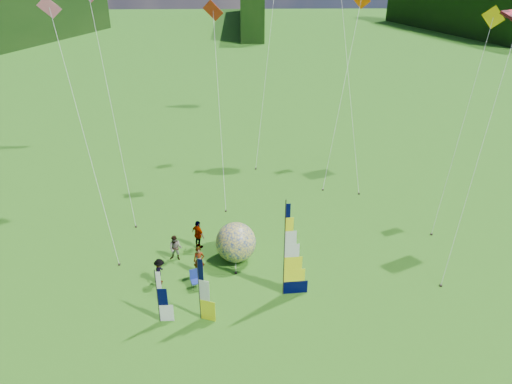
{
  "coord_description": "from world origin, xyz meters",
  "views": [
    {
      "loc": [
        -1.54,
        -17.93,
        17.06
      ],
      "look_at": [
        -1.0,
        4.0,
        5.5
      ],
      "focal_mm": 35.0,
      "sensor_mm": 36.0,
      "label": 1
    }
  ],
  "objects_px": {
    "bol_inflatable": "(236,242)",
    "spectator_c": "(160,271)",
    "spectator_b": "(175,248)",
    "feather_banner_main": "(284,251)",
    "kite_whale": "(347,42)",
    "spectator_d": "(198,235)",
    "side_banner_far": "(158,297)",
    "side_banner_left": "(199,289)",
    "camp_chair": "(196,280)",
    "spectator_a": "(199,261)"
  },
  "relations": [
    {
      "from": "kite_whale",
      "to": "spectator_d",
      "type": "bearing_deg",
      "value": -109.67
    },
    {
      "from": "spectator_b",
      "to": "kite_whale",
      "type": "distance_m",
      "value": 20.08
    },
    {
      "from": "spectator_a",
      "to": "spectator_d",
      "type": "xyz_separation_m",
      "value": [
        -0.24,
        2.55,
        0.08
      ]
    },
    {
      "from": "side_banner_left",
      "to": "side_banner_far",
      "type": "height_order",
      "value": "side_banner_left"
    },
    {
      "from": "camp_chair",
      "to": "kite_whale",
      "type": "relative_size",
      "value": 0.05
    },
    {
      "from": "feather_banner_main",
      "to": "kite_whale",
      "type": "xyz_separation_m",
      "value": [
        5.75,
        16.92,
        6.96
      ]
    },
    {
      "from": "spectator_d",
      "to": "feather_banner_main",
      "type": "bearing_deg",
      "value": -176.3
    },
    {
      "from": "feather_banner_main",
      "to": "camp_chair",
      "type": "xyz_separation_m",
      "value": [
        -4.61,
        0.64,
        -2.21
      ]
    },
    {
      "from": "bol_inflatable",
      "to": "spectator_a",
      "type": "bearing_deg",
      "value": -147.66
    },
    {
      "from": "bol_inflatable",
      "to": "side_banner_left",
      "type": "bearing_deg",
      "value": -108.71
    },
    {
      "from": "spectator_a",
      "to": "spectator_d",
      "type": "relative_size",
      "value": 0.92
    },
    {
      "from": "spectator_c",
      "to": "kite_whale",
      "type": "bearing_deg",
      "value": -36.3
    },
    {
      "from": "side_banner_far",
      "to": "spectator_d",
      "type": "distance_m",
      "value": 6.58
    },
    {
      "from": "side_banner_far",
      "to": "kite_whale",
      "type": "bearing_deg",
      "value": 57.95
    },
    {
      "from": "side_banner_far",
      "to": "kite_whale",
      "type": "height_order",
      "value": "kite_whale"
    },
    {
      "from": "bol_inflatable",
      "to": "spectator_c",
      "type": "height_order",
      "value": "bol_inflatable"
    },
    {
      "from": "bol_inflatable",
      "to": "kite_whale",
      "type": "bearing_deg",
      "value": 58.89
    },
    {
      "from": "side_banner_far",
      "to": "kite_whale",
      "type": "distance_m",
      "value": 23.74
    },
    {
      "from": "spectator_b",
      "to": "spectator_d",
      "type": "height_order",
      "value": "spectator_d"
    },
    {
      "from": "side_banner_left",
      "to": "spectator_d",
      "type": "relative_size",
      "value": 1.97
    },
    {
      "from": "spectator_a",
      "to": "spectator_b",
      "type": "xyz_separation_m",
      "value": [
        -1.46,
        1.33,
        -0.05
      ]
    },
    {
      "from": "bol_inflatable",
      "to": "spectator_d",
      "type": "bearing_deg",
      "value": 150.74
    },
    {
      "from": "spectator_a",
      "to": "spectator_b",
      "type": "height_order",
      "value": "spectator_a"
    },
    {
      "from": "spectator_d",
      "to": "side_banner_left",
      "type": "bearing_deg",
      "value": 142.24
    },
    {
      "from": "bol_inflatable",
      "to": "kite_whale",
      "type": "xyz_separation_m",
      "value": [
        8.26,
        13.68,
        8.53
      ]
    },
    {
      "from": "side_banner_far",
      "to": "kite_whale",
      "type": "xyz_separation_m",
      "value": [
        11.94,
        18.82,
        8.2
      ]
    },
    {
      "from": "bol_inflatable",
      "to": "spectator_b",
      "type": "distance_m",
      "value": 3.51
    },
    {
      "from": "kite_whale",
      "to": "bol_inflatable",
      "type": "bearing_deg",
      "value": -100.5
    },
    {
      "from": "side_banner_left",
      "to": "spectator_d",
      "type": "height_order",
      "value": "side_banner_left"
    },
    {
      "from": "kite_whale",
      "to": "side_banner_left",
      "type": "bearing_deg",
      "value": -97.44
    },
    {
      "from": "spectator_c",
      "to": "kite_whale",
      "type": "height_order",
      "value": "kite_whale"
    },
    {
      "from": "spectator_a",
      "to": "spectator_d",
      "type": "bearing_deg",
      "value": 90.55
    },
    {
      "from": "feather_banner_main",
      "to": "spectator_d",
      "type": "bearing_deg",
      "value": 131.88
    },
    {
      "from": "feather_banner_main",
      "to": "bol_inflatable",
      "type": "relative_size",
      "value": 2.35
    },
    {
      "from": "spectator_c",
      "to": "feather_banner_main",
      "type": "bearing_deg",
      "value": -97.87
    },
    {
      "from": "feather_banner_main",
      "to": "spectator_c",
      "type": "bearing_deg",
      "value": 165.69
    },
    {
      "from": "spectator_b",
      "to": "spectator_d",
      "type": "distance_m",
      "value": 1.74
    },
    {
      "from": "feather_banner_main",
      "to": "kite_whale",
      "type": "bearing_deg",
      "value": 66.43
    },
    {
      "from": "spectator_c",
      "to": "kite_whale",
      "type": "xyz_separation_m",
      "value": [
        12.33,
        15.81,
        8.93
      ]
    },
    {
      "from": "feather_banner_main",
      "to": "kite_whale",
      "type": "distance_m",
      "value": 19.17
    },
    {
      "from": "spectator_b",
      "to": "camp_chair",
      "type": "relative_size",
      "value": 1.52
    },
    {
      "from": "camp_chair",
      "to": "kite_whale",
      "type": "xyz_separation_m",
      "value": [
        10.35,
        16.27,
        9.17
      ]
    },
    {
      "from": "spectator_d",
      "to": "camp_chair",
      "type": "distance_m",
      "value": 3.88
    },
    {
      "from": "feather_banner_main",
      "to": "spectator_a",
      "type": "relative_size",
      "value": 3.26
    },
    {
      "from": "spectator_b",
      "to": "spectator_c",
      "type": "distance_m",
      "value": 2.25
    },
    {
      "from": "side_banner_far",
      "to": "spectator_a",
      "type": "bearing_deg",
      "value": 67.12
    },
    {
      "from": "side_banner_far",
      "to": "bol_inflatable",
      "type": "xyz_separation_m",
      "value": [
        3.68,
        5.14,
        -0.33
      ]
    },
    {
      "from": "spectator_d",
      "to": "spectator_a",
      "type": "bearing_deg",
      "value": 142.29
    },
    {
      "from": "side_banner_left",
      "to": "kite_whale",
      "type": "xyz_separation_m",
      "value": [
        9.95,
        18.67,
        7.89
      ]
    },
    {
      "from": "feather_banner_main",
      "to": "side_banner_left",
      "type": "relative_size",
      "value": 1.52
    }
  ]
}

